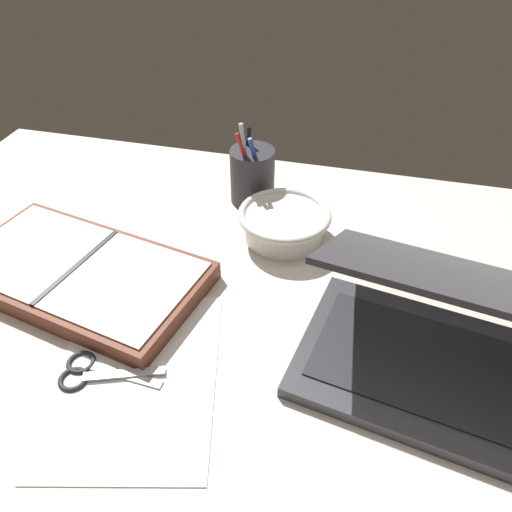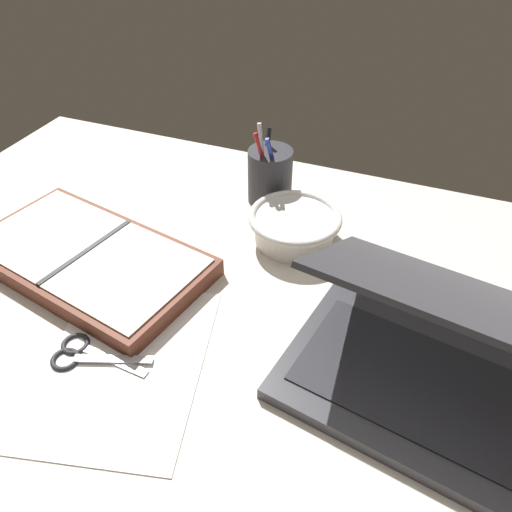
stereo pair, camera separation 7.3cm
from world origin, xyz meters
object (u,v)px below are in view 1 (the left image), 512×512
(laptop, at_px, (441,339))
(scissors, at_px, (90,372))
(planner, at_px, (80,274))
(pen_cup, at_px, (252,175))
(bowl, at_px, (284,223))

(laptop, bearing_deg, scissors, -153.84)
(planner, height_order, scissors, planner)
(planner, bearing_deg, pen_cup, 66.61)
(bowl, xyz_separation_m, pen_cup, (-0.08, 0.10, 0.02))
(planner, bearing_deg, laptop, 8.26)
(laptop, distance_m, planner, 0.54)
(laptop, relative_size, scissors, 2.78)
(laptop, height_order, pen_cup, laptop)
(laptop, distance_m, pen_cup, 0.46)
(laptop, xyz_separation_m, bowl, (-0.25, 0.22, -0.02))
(scissors, bearing_deg, laptop, 8.17)
(bowl, bearing_deg, scissors, -118.14)
(pen_cup, xyz_separation_m, planner, (-0.20, -0.29, -0.04))
(bowl, xyz_separation_m, scissors, (-0.19, -0.35, -0.03))
(pen_cup, height_order, planner, pen_cup)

